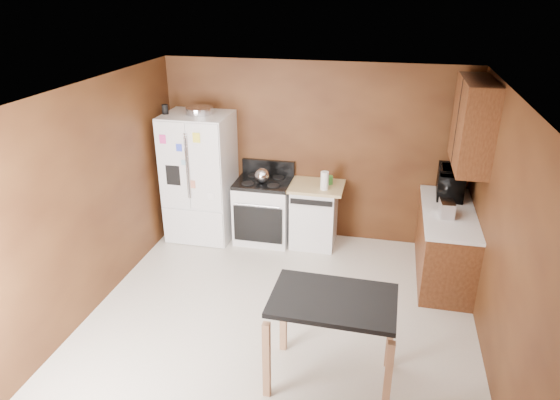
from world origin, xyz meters
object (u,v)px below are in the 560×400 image
(toaster, at_px, (447,209))
(microwave, at_px, (451,183))
(gas_range, at_px, (264,209))
(island, at_px, (333,312))
(kettle, at_px, (262,176))
(dishwasher, at_px, (314,214))
(refrigerator, at_px, (200,177))
(green_canister, at_px, (329,180))
(paper_towel, at_px, (325,181))
(roasting_pan, at_px, (199,111))
(pen_cup, at_px, (165,109))

(toaster, relative_size, microwave, 0.43)
(gas_range, relative_size, island, 0.99)
(kettle, height_order, island, kettle)
(toaster, xyz_separation_m, dishwasher, (-1.66, 0.66, -0.54))
(kettle, height_order, refrigerator, refrigerator)
(dishwasher, bearing_deg, kettle, -171.81)
(island, bearing_deg, gas_range, 116.43)
(dishwasher, xyz_separation_m, island, (0.57, -2.63, 0.30))
(gas_range, xyz_separation_m, dishwasher, (0.72, 0.02, -0.01))
(refrigerator, xyz_separation_m, dishwasher, (1.63, 0.09, -0.45))
(refrigerator, bearing_deg, island, -49.08)
(toaster, bearing_deg, green_canister, 148.44)
(paper_towel, relative_size, microwave, 0.42)
(kettle, distance_m, dishwasher, 0.91)
(green_canister, height_order, gas_range, gas_range)
(island, bearing_deg, roasting_pan, 130.05)
(refrigerator, bearing_deg, microwave, 1.53)
(pen_cup, distance_m, toaster, 3.83)
(green_canister, relative_size, toaster, 0.44)
(dishwasher, relative_size, island, 0.80)
(gas_range, bearing_deg, dishwasher, 1.94)
(island, bearing_deg, dishwasher, 102.31)
(paper_towel, relative_size, dishwasher, 0.28)
(roasting_pan, bearing_deg, paper_towel, -2.59)
(roasting_pan, height_order, microwave, roasting_pan)
(dishwasher, bearing_deg, microwave, 0.17)
(toaster, xyz_separation_m, microwave, (0.09, 0.66, 0.07))
(toaster, height_order, microwave, microwave)
(roasting_pan, bearing_deg, pen_cup, -167.26)
(dishwasher, height_order, island, island)
(microwave, relative_size, gas_range, 0.54)
(toaster, xyz_separation_m, gas_range, (-2.38, 0.63, -0.53))
(paper_towel, height_order, gas_range, paper_towel)
(paper_towel, distance_m, refrigerator, 1.78)
(microwave, relative_size, island, 0.53)
(pen_cup, height_order, paper_towel, pen_cup)
(kettle, distance_m, paper_towel, 0.86)
(paper_towel, bearing_deg, dishwasher, 138.17)
(toaster, distance_m, gas_range, 2.52)
(refrigerator, bearing_deg, roasting_pan, 41.60)
(microwave, bearing_deg, green_canister, 89.98)
(dishwasher, distance_m, island, 2.71)
(microwave, distance_m, gas_range, 2.54)
(gas_range, bearing_deg, kettle, -87.80)
(green_canister, bearing_deg, dishwasher, -155.07)
(kettle, distance_m, microwave, 2.47)
(refrigerator, height_order, island, refrigerator)
(island, bearing_deg, green_canister, 98.22)
(paper_towel, height_order, toaster, paper_towel)
(pen_cup, height_order, green_canister, pen_cup)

